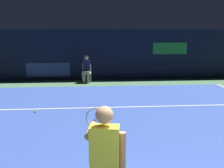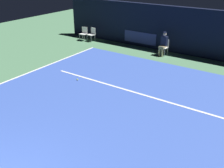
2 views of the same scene
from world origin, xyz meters
name	(u,v)px [view 2 (image 2 of 2)]	position (x,y,z in m)	size (l,w,h in m)	color
ground_plane	(103,115)	(0.00, 4.95, 0.00)	(32.65, 32.65, 0.00)	#4C7A56
court_surface	(103,115)	(0.00, 4.95, 0.01)	(10.43, 11.90, 0.01)	#3856B2
line_sideline_right	(10,80)	(-5.16, 4.95, 0.01)	(0.10, 11.90, 0.01)	white
line_service	(134,92)	(0.00, 7.03, 0.01)	(8.13, 0.10, 0.01)	white
back_wall	(188,32)	(0.00, 12.98, 1.30)	(16.78, 0.33, 2.60)	black
line_judge_on_chair	(164,44)	(-1.00, 12.00, 0.69)	(0.47, 0.55, 1.32)	white
courtside_chair_near	(92,34)	(-6.17, 12.10, 0.50)	(0.50, 0.48, 0.88)	white
courtside_chair_far	(84,33)	(-6.74, 11.95, 0.50)	(0.48, 0.46, 0.88)	white
tennis_ball	(77,80)	(-2.67, 6.63, 0.05)	(0.07, 0.07, 0.07)	#CCE033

